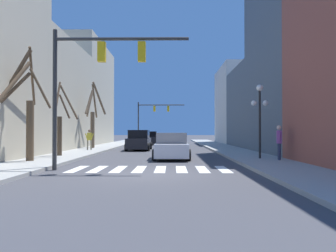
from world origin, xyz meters
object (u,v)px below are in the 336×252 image
car_driving_away_lane (139,141)px  street_tree_right_mid (61,125)px  car_at_intersection (171,146)px  traffic_signal_far (152,113)px  street_tree_right_near (93,117)px  traffic_signal_near (93,69)px  pedestrian_crossing_street (89,138)px  street_lamp_right_corner (260,106)px  street_tree_left_mid (25,107)px  car_parked_right_far (149,138)px  pedestrian_near_right_corner (279,139)px

car_driving_away_lane → street_tree_right_mid: bearing=-25.0°
car_at_intersection → traffic_signal_far: bearing=5.8°
street_tree_right_near → traffic_signal_near: bearing=-76.5°
pedestrian_crossing_street → street_lamp_right_corner: bearing=131.0°
pedestrian_crossing_street → street_tree_left_mid: 9.97m
car_at_intersection → car_parked_right_far: bearing=7.7°
pedestrian_near_right_corner → car_at_intersection: bearing=78.1°
car_driving_away_lane → pedestrian_crossing_street: pedestrian_crossing_street is taller
street_lamp_right_corner → street_tree_left_mid: street_tree_left_mid is taller
street_tree_right_mid → car_at_intersection: bearing=-2.7°
traffic_signal_far → pedestrian_crossing_street: (-3.68, -22.09, -3.19)m
car_parked_right_far → car_at_intersection: (2.72, -20.23, -0.02)m
street_lamp_right_corner → car_parked_right_far: (-7.58, 21.66, -2.28)m
car_at_intersection → street_tree_right_mid: 6.86m
street_lamp_right_corner → street_tree_right_mid: size_ratio=0.90×
pedestrian_near_right_corner → street_tree_right_near: street_tree_right_near is taller
street_tree_right_mid → traffic_signal_far: bearing=82.3°
street_lamp_right_corner → car_driving_away_lane: (-7.67, 10.16, -2.23)m
car_driving_away_lane → car_at_intersection: (2.81, -8.73, -0.08)m
car_driving_away_lane → street_tree_right_near: size_ratio=0.79×
pedestrian_crossing_street → pedestrian_near_right_corner: (12.17, -9.04, 0.11)m
street_lamp_right_corner → street_tree_left_mid: bearing=-171.9°
street_lamp_right_corner → traffic_signal_far: bearing=104.4°
street_tree_right_near → car_at_intersection: bearing=-54.3°
traffic_signal_far → street_tree_right_near: (-4.14, -18.91, -1.34)m
car_driving_away_lane → street_tree_right_mid: 9.36m
traffic_signal_near → street_tree_right_mid: size_ratio=1.31×
street_tree_right_near → street_tree_right_mid: (0.31, -9.49, -0.93)m
street_tree_right_near → street_lamp_right_corner: bearing=-43.4°
car_parked_right_far → pedestrian_near_right_corner: 24.13m
traffic_signal_near → street_tree_right_near: 16.04m
car_parked_right_far → pedestrian_near_right_corner: (8.32, -22.64, 0.46)m
pedestrian_crossing_street → street_tree_right_mid: bearing=74.8°
traffic_signal_far → car_parked_right_far: 9.20m
street_lamp_right_corner → car_parked_right_far: street_lamp_right_corner is taller
pedestrian_near_right_corner → street_tree_left_mid: (-12.95, -0.75, 1.65)m
pedestrian_crossing_street → street_tree_left_mid: bearing=71.6°
street_tree_right_near → pedestrian_near_right_corner: bearing=-44.0°
car_driving_away_lane → pedestrian_crossing_street: size_ratio=2.90×
traffic_signal_far → street_tree_right_mid: size_ratio=1.52×
pedestrian_crossing_street → pedestrian_near_right_corner: 15.16m
car_at_intersection → street_tree_right_near: size_ratio=0.78×
traffic_signal_far → pedestrian_crossing_street: bearing=-99.5°
street_tree_right_near → traffic_signal_far: bearing=77.6°
pedestrian_near_right_corner → pedestrian_crossing_street: bearing=64.9°
street_tree_left_mid → street_tree_right_mid: bearing=79.7°
street_lamp_right_corner → car_at_intersection: size_ratio=0.88×
street_lamp_right_corner → car_driving_away_lane: 12.92m
traffic_signal_near → car_parked_right_far: size_ratio=1.40×
traffic_signal_near → pedestrian_near_right_corner: size_ratio=3.30×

